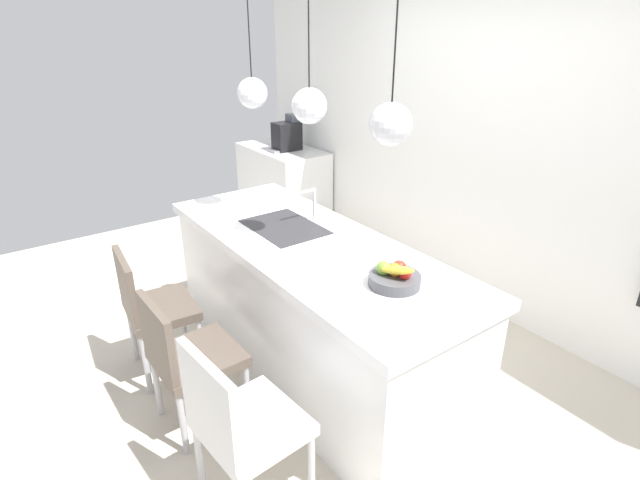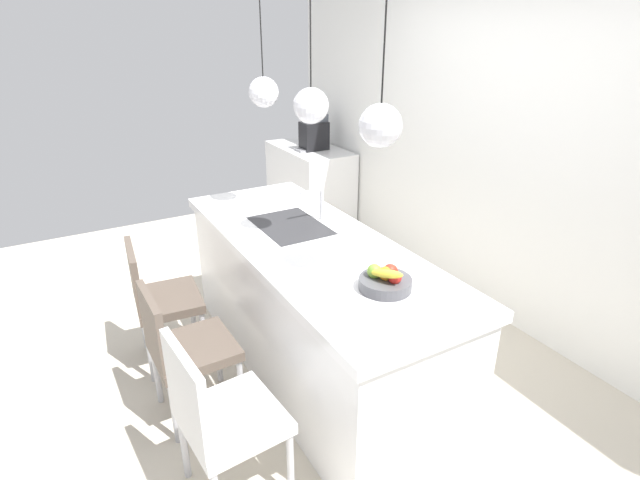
% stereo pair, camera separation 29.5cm
% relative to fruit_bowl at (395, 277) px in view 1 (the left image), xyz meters
% --- Properties ---
extents(floor, '(6.60, 6.60, 0.00)m').
position_rel_fruit_bowl_xyz_m(floor, '(-0.70, -0.04, -0.99)').
color(floor, beige).
rests_on(floor, ground).
extents(back_wall, '(6.00, 0.10, 2.60)m').
position_rel_fruit_bowl_xyz_m(back_wall, '(-0.70, 1.61, 0.31)').
color(back_wall, white).
rests_on(back_wall, ground).
extents(kitchen_island, '(2.33, 0.87, 0.94)m').
position_rel_fruit_bowl_xyz_m(kitchen_island, '(-0.70, -0.04, -0.52)').
color(kitchen_island, white).
rests_on(kitchen_island, ground).
extents(sink_basin, '(0.56, 0.40, 0.02)m').
position_rel_fruit_bowl_xyz_m(sink_basin, '(-0.99, -0.04, -0.05)').
color(sink_basin, '#2D2D30').
rests_on(sink_basin, kitchen_island).
extents(faucet, '(0.02, 0.17, 0.22)m').
position_rel_fruit_bowl_xyz_m(faucet, '(-0.99, 0.17, 0.09)').
color(faucet, silver).
rests_on(faucet, kitchen_island).
extents(fruit_bowl, '(0.27, 0.27, 0.15)m').
position_rel_fruit_bowl_xyz_m(fruit_bowl, '(0.00, 0.00, 0.00)').
color(fruit_bowl, '#4C4C51').
rests_on(fruit_bowl, kitchen_island).
extents(side_counter, '(1.10, 0.60, 0.88)m').
position_rel_fruit_bowl_xyz_m(side_counter, '(-3.10, 1.24, -0.55)').
color(side_counter, white).
rests_on(side_counter, ground).
extents(coffee_machine, '(0.20, 0.35, 0.38)m').
position_rel_fruit_bowl_xyz_m(coffee_machine, '(-2.99, 1.24, 0.05)').
color(coffee_machine, black).
rests_on(coffee_machine, side_counter).
extents(chair_near, '(0.50, 0.45, 0.88)m').
position_rel_fruit_bowl_xyz_m(chair_near, '(-1.27, -0.89, -0.48)').
color(chair_near, brown).
rests_on(chair_near, ground).
extents(chair_middle, '(0.45, 0.46, 0.85)m').
position_rel_fruit_bowl_xyz_m(chair_middle, '(-0.68, -0.90, -0.50)').
color(chair_middle, brown).
rests_on(chair_middle, ground).
extents(chair_far, '(0.50, 0.48, 0.91)m').
position_rel_fruit_bowl_xyz_m(chair_far, '(-0.04, -0.90, -0.48)').
color(chair_far, silver).
rests_on(chair_far, ground).
extents(pendant_light_left, '(0.20, 0.20, 0.80)m').
position_rel_fruit_bowl_xyz_m(pendant_light_left, '(-1.34, -0.04, 0.77)').
color(pendant_light_left, silver).
extents(pendant_light_center, '(0.20, 0.20, 0.80)m').
position_rel_fruit_bowl_xyz_m(pendant_light_center, '(-0.70, -0.04, 0.77)').
color(pendant_light_center, silver).
extents(pendant_light_right, '(0.20, 0.20, 0.80)m').
position_rel_fruit_bowl_xyz_m(pendant_light_right, '(-0.05, -0.04, 0.77)').
color(pendant_light_right, silver).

